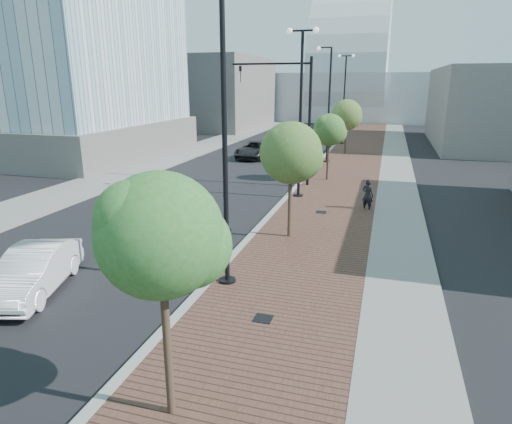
# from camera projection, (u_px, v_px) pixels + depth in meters

# --- Properties ---
(sidewalk) EXTENTS (7.00, 140.00, 0.12)m
(sidewalk) POSITION_uv_depth(u_px,v_px,m) (366.00, 153.00, 41.46)
(sidewalk) COLOR #4C2D23
(sidewalk) RESTS_ON ground
(concrete_strip) EXTENTS (2.40, 140.00, 0.13)m
(concrete_strip) POSITION_uv_depth(u_px,v_px,m) (396.00, 155.00, 40.72)
(concrete_strip) COLOR slate
(concrete_strip) RESTS_ON ground
(curb) EXTENTS (0.30, 140.00, 0.14)m
(curb) POSITION_uv_depth(u_px,v_px,m) (329.00, 152.00, 42.42)
(curb) COLOR gray
(curb) RESTS_ON ground
(west_sidewalk) EXTENTS (4.00, 140.00, 0.12)m
(west_sidewalk) POSITION_uv_depth(u_px,v_px,m) (204.00, 146.00, 45.98)
(west_sidewalk) COLOR slate
(west_sidewalk) RESTS_ON ground
(white_sedan) EXTENTS (2.78, 4.67, 1.45)m
(white_sedan) POSITION_uv_depth(u_px,v_px,m) (34.00, 271.00, 14.01)
(white_sedan) COLOR silver
(white_sedan) RESTS_ON ground
(dark_car_mid) EXTENTS (2.61, 5.36, 1.47)m
(dark_car_mid) POSITION_uv_depth(u_px,v_px,m) (255.00, 150.00, 39.04)
(dark_car_mid) COLOR black
(dark_car_mid) RESTS_ON ground
(dark_car_far) EXTENTS (3.77, 5.47, 1.47)m
(dark_car_far) POSITION_uv_depth(u_px,v_px,m) (308.00, 131.00, 53.63)
(dark_car_far) COLOR black
(dark_car_far) RESTS_ON ground
(pedestrian) EXTENTS (0.74, 0.62, 1.72)m
(pedestrian) POSITION_uv_depth(u_px,v_px,m) (368.00, 195.00, 22.84)
(pedestrian) COLOR black
(pedestrian) RESTS_ON ground
(streetlight_1) EXTENTS (1.44, 0.56, 9.21)m
(streetlight_1) POSITION_uv_depth(u_px,v_px,m) (222.00, 155.00, 13.50)
(streetlight_1) COLOR black
(streetlight_1) RESTS_ON ground
(streetlight_2) EXTENTS (1.72, 0.56, 9.28)m
(streetlight_2) POSITION_uv_depth(u_px,v_px,m) (300.00, 114.00, 24.36)
(streetlight_2) COLOR black
(streetlight_2) RESTS_ON ground
(streetlight_3) EXTENTS (1.44, 0.56, 9.21)m
(streetlight_3) POSITION_uv_depth(u_px,v_px,m) (327.00, 110.00, 35.56)
(streetlight_3) COLOR black
(streetlight_3) RESTS_ON ground
(streetlight_4) EXTENTS (1.72, 0.56, 9.28)m
(streetlight_4) POSITION_uv_depth(u_px,v_px,m) (344.00, 99.00, 46.42)
(streetlight_4) COLOR black
(streetlight_4) RESTS_ON ground
(traffic_mast) EXTENTS (5.09, 0.20, 8.00)m
(traffic_mast) POSITION_uv_depth(u_px,v_px,m) (296.00, 108.00, 27.32)
(traffic_mast) COLOR black
(traffic_mast) RESTS_ON ground
(tree_0) EXTENTS (2.37, 2.32, 5.04)m
(tree_0) POSITION_uv_depth(u_px,v_px,m) (163.00, 236.00, 7.82)
(tree_0) COLOR #382619
(tree_0) RESTS_ON ground
(tree_1) EXTENTS (2.58, 2.56, 5.01)m
(tree_1) POSITION_uv_depth(u_px,v_px,m) (292.00, 153.00, 17.98)
(tree_1) COLOR #382619
(tree_1) RESTS_ON ground
(tree_2) EXTENTS (2.22, 2.14, 4.55)m
(tree_2) POSITION_uv_depth(u_px,v_px,m) (330.00, 130.00, 29.08)
(tree_2) COLOR #382619
(tree_2) RESTS_ON ground
(tree_3) EXTENTS (2.80, 2.80, 5.04)m
(tree_3) POSITION_uv_depth(u_px,v_px,m) (347.00, 115.00, 40.06)
(tree_3) COLOR #382619
(tree_3) RESTS_ON ground
(tower_podium) EXTENTS (19.00, 19.00, 3.00)m
(tower_podium) POSITION_uv_depth(u_px,v_px,m) (62.00, 138.00, 41.22)
(tower_podium) COLOR #645D5A
(tower_podium) RESTS_ON ground
(convention_center) EXTENTS (50.00, 30.00, 50.00)m
(convention_center) POSITION_uv_depth(u_px,v_px,m) (351.00, 85.00, 82.64)
(convention_center) COLOR #B3B9BD
(convention_center) RESTS_ON ground
(commercial_block_nw) EXTENTS (14.00, 20.00, 10.00)m
(commercial_block_nw) POSITION_uv_depth(u_px,v_px,m) (213.00, 93.00, 64.87)
(commercial_block_nw) COLOR #67605C
(commercial_block_nw) RESTS_ON ground
(commercial_block_ne) EXTENTS (12.00, 22.00, 8.00)m
(commercial_block_ne) POSITION_uv_depth(u_px,v_px,m) (496.00, 107.00, 46.11)
(commercial_block_ne) COLOR slate
(commercial_block_ne) RESTS_ON ground
(utility_cover_1) EXTENTS (0.50, 0.50, 0.02)m
(utility_cover_1) POSITION_uv_depth(u_px,v_px,m) (263.00, 318.00, 12.33)
(utility_cover_1) COLOR black
(utility_cover_1) RESTS_ON sidewalk
(utility_cover_2) EXTENTS (0.50, 0.50, 0.02)m
(utility_cover_2) POSITION_uv_depth(u_px,v_px,m) (321.00, 212.00, 22.44)
(utility_cover_2) COLOR black
(utility_cover_2) RESTS_ON sidewalk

